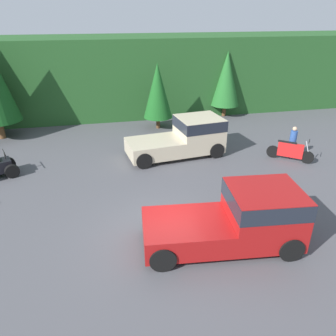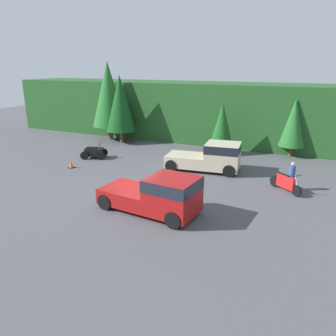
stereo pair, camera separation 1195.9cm
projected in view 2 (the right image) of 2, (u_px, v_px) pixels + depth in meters
ground_plane at (134, 198)px, 18.21m from camera, size 80.00×80.00×0.00m
hillside_backdrop at (219, 112)px, 31.22m from camera, size 44.00×6.00×5.45m
tree_left at (109, 94)px, 31.19m from camera, size 3.28×3.28×7.45m
tree_mid_left at (120, 104)px, 30.07m from camera, size 2.73×2.73×6.21m
tree_mid_right at (222, 124)px, 26.40m from camera, size 1.86×1.86×4.23m
tree_right at (294, 123)px, 25.71m from camera, size 2.03×2.03×4.61m
pickup_truck_red at (159, 194)px, 15.99m from camera, size 5.26×2.68×1.99m
pickup_truck_second at (212, 156)px, 22.57m from camera, size 5.28×2.81×1.99m
dirt_bike at (285, 183)px, 19.01m from camera, size 1.91×1.56×1.22m
quad_atv at (94, 152)px, 25.85m from camera, size 2.20×1.80×1.16m
rider_person at (292, 175)px, 19.08m from camera, size 0.49×0.49×1.71m
traffic_cone at (71, 164)px, 23.44m from camera, size 0.42×0.42×0.55m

